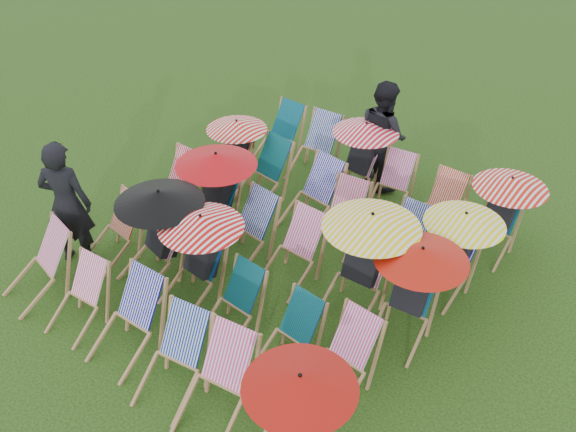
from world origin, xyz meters
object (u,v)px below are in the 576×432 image
Objects in this scene: deckchair_5 at (290,423)px; deckchair_29 at (499,214)px; person_left at (67,204)px; deckchair_0 at (36,265)px; person_rear at (383,134)px.

deckchair_29 is at bearing 83.08° from deckchair_5.
deckchair_0 is at bearing 76.07° from person_left.
deckchair_0 is 0.90m from person_left.
deckchair_0 is at bearing -133.34° from deckchair_29.
deckchair_5 reaches higher than deckchair_29.
person_left reaches higher than deckchair_5.
deckchair_0 is 0.82× the size of deckchair_29.
person_left reaches higher than deckchair_0.
deckchair_5 is 0.69× the size of person_left.
person_rear is at bearing 80.21° from deckchair_0.
deckchair_29 is at bearing -170.58° from person_left.
deckchair_5 is 0.72× the size of person_rear.
person_left reaches higher than person_rear.
deckchair_5 is at bearing 140.33° from person_rear.
person_rear is (-2.26, 5.04, 0.21)m from deckchair_5.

